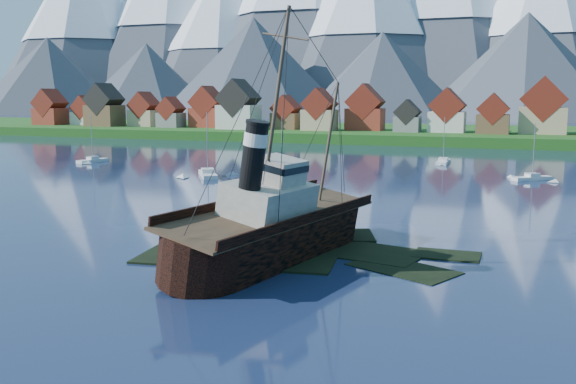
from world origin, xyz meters
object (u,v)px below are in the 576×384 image
(sailboat_a, at_px, (208,175))
(sailboat_c, at_px, (282,161))
(sailboat_b, at_px, (93,161))
(sailboat_e, at_px, (443,162))
(sailboat_d, at_px, (532,179))
(tugboat_wreck, at_px, (276,224))

(sailboat_a, height_order, sailboat_c, sailboat_a)
(sailboat_b, bearing_deg, sailboat_e, 31.14)
(sailboat_b, relative_size, sailboat_e, 1.07)
(sailboat_e, bearing_deg, sailboat_d, -51.81)
(tugboat_wreck, distance_m, sailboat_d, 68.73)
(sailboat_a, bearing_deg, sailboat_e, 11.67)
(sailboat_c, xyz_separation_m, sailboat_d, (52.05, -13.87, -0.00))
(sailboat_d, xyz_separation_m, sailboat_e, (-17.93, 22.69, -0.01))
(sailboat_c, distance_m, sailboat_d, 53.87)
(sailboat_a, distance_m, sailboat_e, 53.29)
(sailboat_a, xyz_separation_m, sailboat_d, (55.57, 15.04, -0.03))
(sailboat_b, xyz_separation_m, sailboat_e, (72.84, 24.43, -0.03))
(sailboat_b, height_order, sailboat_d, sailboat_b)
(sailboat_a, bearing_deg, tugboat_wreck, -90.07)
(sailboat_b, xyz_separation_m, sailboat_c, (38.72, 15.60, -0.02))
(sailboat_c, bearing_deg, sailboat_e, -40.25)
(sailboat_c, relative_size, sailboat_d, 1.03)
(sailboat_a, height_order, sailboat_d, sailboat_a)
(sailboat_b, bearing_deg, tugboat_wreck, -30.26)
(tugboat_wreck, height_order, sailboat_d, tugboat_wreck)
(sailboat_c, height_order, sailboat_e, sailboat_c)
(sailboat_a, relative_size, sailboat_c, 1.15)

